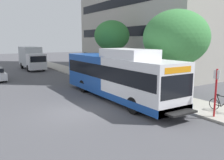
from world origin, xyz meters
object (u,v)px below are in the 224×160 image
(street_tree_near_stop, at_px, (176,38))
(street_tree_mid_block, at_px, (112,36))
(transit_bus, at_px, (117,76))
(box_truck_background, at_px, (32,58))
(bus_stop_sign_pole, at_px, (216,89))
(bicycle_parked, at_px, (223,105))

(street_tree_near_stop, height_order, street_tree_mid_block, street_tree_near_stop)
(transit_bus, bearing_deg, box_truck_background, 92.65)
(transit_bus, height_order, box_truck_background, transit_bus)
(street_tree_mid_block, distance_m, box_truck_background, 15.18)
(bus_stop_sign_pole, bearing_deg, bicycle_parked, 12.84)
(bicycle_parked, distance_m, box_truck_background, 27.70)
(bicycle_parked, distance_m, street_tree_near_stop, 5.84)
(transit_bus, xyz_separation_m, bus_stop_sign_pole, (2.00, -6.56, -0.05))
(box_truck_background, bearing_deg, transit_bus, -87.35)
(transit_bus, xyz_separation_m, box_truck_background, (-0.98, 21.07, 0.04))
(box_truck_background, bearing_deg, bicycle_parked, -81.39)
(bus_stop_sign_pole, relative_size, bicycle_parked, 1.48)
(street_tree_mid_block, relative_size, box_truck_background, 0.87)
(bus_stop_sign_pole, distance_m, street_tree_mid_block, 14.05)
(bus_stop_sign_pole, xyz_separation_m, box_truck_background, (-2.97, 27.63, 0.09))
(transit_bus, distance_m, street_tree_mid_block, 8.60)
(street_tree_mid_block, xyz_separation_m, box_truck_background, (-4.95, 14.05, -2.93))
(street_tree_mid_block, bearing_deg, bus_stop_sign_pole, -98.28)
(street_tree_near_stop, height_order, box_truck_background, street_tree_near_stop)
(transit_bus, xyz_separation_m, street_tree_mid_block, (3.98, 7.02, 2.97))
(bicycle_parked, xyz_separation_m, street_tree_mid_block, (0.81, 13.31, 4.11))
(street_tree_mid_block, bearing_deg, transit_bus, -119.52)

